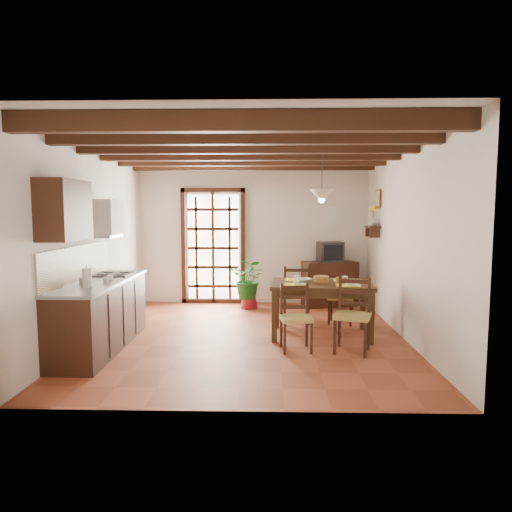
{
  "coord_description": "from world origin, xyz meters",
  "views": [
    {
      "loc": [
        0.28,
        -6.53,
        1.85
      ],
      "look_at": [
        0.1,
        0.4,
        1.15
      ],
      "focal_mm": 32.0,
      "sensor_mm": 36.0,
      "label": 1
    }
  ],
  "objects_px": {
    "chair_near_right": "(352,329)",
    "crt_tv": "(330,252)",
    "chair_near_left": "(296,330)",
    "dining_table": "(321,289)",
    "sideboard": "(330,284)",
    "chair_far_right": "(341,307)",
    "chair_far_left": "(296,305)",
    "pendant_lamp": "(322,194)",
    "potted_plant": "(249,278)",
    "kitchen_counter": "(101,313)"
  },
  "relations": [
    {
      "from": "dining_table",
      "to": "chair_near_left",
      "type": "height_order",
      "value": "chair_near_left"
    },
    {
      "from": "chair_far_left",
      "to": "crt_tv",
      "type": "distance_m",
      "value": 1.72
    },
    {
      "from": "sideboard",
      "to": "crt_tv",
      "type": "relative_size",
      "value": 2.0
    },
    {
      "from": "pendant_lamp",
      "to": "chair_far_left",
      "type": "bearing_deg",
      "value": 115.31
    },
    {
      "from": "sideboard",
      "to": "pendant_lamp",
      "type": "xyz_separation_m",
      "value": [
        -0.41,
        -2.03,
        1.65
      ]
    },
    {
      "from": "chair_near_right",
      "to": "chair_far_right",
      "type": "height_order",
      "value": "chair_near_right"
    },
    {
      "from": "sideboard",
      "to": "chair_near_right",
      "type": "bearing_deg",
      "value": -106.34
    },
    {
      "from": "potted_plant",
      "to": "crt_tv",
      "type": "bearing_deg",
      "value": 9.39
    },
    {
      "from": "chair_far_left",
      "to": "kitchen_counter",
      "type": "bearing_deg",
      "value": 29.83
    },
    {
      "from": "crt_tv",
      "to": "pendant_lamp",
      "type": "relative_size",
      "value": 0.6
    },
    {
      "from": "chair_near_left",
      "to": "pendant_lamp",
      "type": "distance_m",
      "value": 2.03
    },
    {
      "from": "chair_far_right",
      "to": "pendant_lamp",
      "type": "relative_size",
      "value": 1.03
    },
    {
      "from": "chair_far_left",
      "to": "crt_tv",
      "type": "xyz_separation_m",
      "value": [
        0.73,
        1.36,
        0.75
      ]
    },
    {
      "from": "chair_near_left",
      "to": "chair_far_left",
      "type": "relative_size",
      "value": 0.91
    },
    {
      "from": "potted_plant",
      "to": "pendant_lamp",
      "type": "height_order",
      "value": "pendant_lamp"
    },
    {
      "from": "dining_table",
      "to": "crt_tv",
      "type": "distance_m",
      "value": 2.2
    },
    {
      "from": "sideboard",
      "to": "dining_table",
      "type": "bearing_deg",
      "value": -115.47
    },
    {
      "from": "dining_table",
      "to": "pendant_lamp",
      "type": "height_order",
      "value": "pendant_lamp"
    },
    {
      "from": "chair_far_left",
      "to": "potted_plant",
      "type": "xyz_separation_m",
      "value": [
        -0.82,
        1.1,
        0.27
      ]
    },
    {
      "from": "chair_near_right",
      "to": "potted_plant",
      "type": "height_order",
      "value": "potted_plant"
    },
    {
      "from": "chair_far_left",
      "to": "crt_tv",
      "type": "height_order",
      "value": "crt_tv"
    },
    {
      "from": "potted_plant",
      "to": "pendant_lamp",
      "type": "relative_size",
      "value": 2.31
    },
    {
      "from": "potted_plant",
      "to": "kitchen_counter",
      "type": "bearing_deg",
      "value": -126.31
    },
    {
      "from": "kitchen_counter",
      "to": "dining_table",
      "type": "distance_m",
      "value": 3.11
    },
    {
      "from": "crt_tv",
      "to": "pendant_lamp",
      "type": "height_order",
      "value": "pendant_lamp"
    },
    {
      "from": "dining_table",
      "to": "chair_far_right",
      "type": "bearing_deg",
      "value": 64.15
    },
    {
      "from": "sideboard",
      "to": "potted_plant",
      "type": "bearing_deg",
      "value": 175.1
    },
    {
      "from": "chair_near_right",
      "to": "sideboard",
      "type": "xyz_separation_m",
      "value": [
        0.09,
        2.9,
        0.13
      ]
    },
    {
      "from": "chair_far_left",
      "to": "pendant_lamp",
      "type": "height_order",
      "value": "pendant_lamp"
    },
    {
      "from": "chair_far_left",
      "to": "potted_plant",
      "type": "bearing_deg",
      "value": -51.8
    },
    {
      "from": "kitchen_counter",
      "to": "pendant_lamp",
      "type": "distance_m",
      "value": 3.51
    },
    {
      "from": "dining_table",
      "to": "pendant_lamp",
      "type": "distance_m",
      "value": 1.39
    },
    {
      "from": "kitchen_counter",
      "to": "sideboard",
      "type": "xyz_separation_m",
      "value": [
        3.44,
        2.83,
        -0.04
      ]
    },
    {
      "from": "chair_near_right",
      "to": "chair_far_left",
      "type": "distance_m",
      "value": 1.66
    },
    {
      "from": "sideboard",
      "to": "potted_plant",
      "type": "relative_size",
      "value": 0.52
    },
    {
      "from": "crt_tv",
      "to": "dining_table",
      "type": "bearing_deg",
      "value": -110.27
    },
    {
      "from": "chair_far_right",
      "to": "pendant_lamp",
      "type": "height_order",
      "value": "pendant_lamp"
    },
    {
      "from": "dining_table",
      "to": "potted_plant",
      "type": "relative_size",
      "value": 0.78
    },
    {
      "from": "crt_tv",
      "to": "kitchen_counter",
      "type": "bearing_deg",
      "value": -149.89
    },
    {
      "from": "dining_table",
      "to": "sideboard",
      "type": "relative_size",
      "value": 1.49
    },
    {
      "from": "crt_tv",
      "to": "pendant_lamp",
      "type": "xyz_separation_m",
      "value": [
        -0.41,
        -2.03,
        1.03
      ]
    },
    {
      "from": "chair_near_left",
      "to": "crt_tv",
      "type": "relative_size",
      "value": 1.73
    },
    {
      "from": "dining_table",
      "to": "chair_far_right",
      "type": "height_order",
      "value": "chair_far_right"
    },
    {
      "from": "kitchen_counter",
      "to": "chair_far_right",
      "type": "height_order",
      "value": "kitchen_counter"
    },
    {
      "from": "chair_near_right",
      "to": "crt_tv",
      "type": "xyz_separation_m",
      "value": [
        0.09,
        2.9,
        0.75
      ]
    },
    {
      "from": "chair_near_left",
      "to": "chair_far_right",
      "type": "xyz_separation_m",
      "value": [
        0.82,
        1.44,
        -0.0
      ]
    },
    {
      "from": "chair_near_left",
      "to": "pendant_lamp",
      "type": "relative_size",
      "value": 1.04
    },
    {
      "from": "crt_tv",
      "to": "potted_plant",
      "type": "relative_size",
      "value": 0.26
    },
    {
      "from": "chair_near_left",
      "to": "crt_tv",
      "type": "height_order",
      "value": "crt_tv"
    },
    {
      "from": "sideboard",
      "to": "potted_plant",
      "type": "xyz_separation_m",
      "value": [
        -1.55,
        -0.26,
        0.14
      ]
    }
  ]
}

